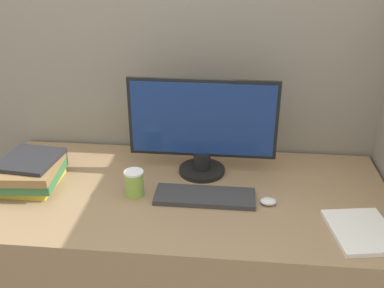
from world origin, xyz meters
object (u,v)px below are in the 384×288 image
Objects in this scene: keyboard at (205,197)px; book_stack at (32,172)px; coffee_cup at (134,183)px; mouse at (268,201)px; monitor at (202,129)px.

book_stack is (-0.71, 0.04, 0.05)m from keyboard.
coffee_cup is (-0.28, -0.00, 0.04)m from keyboard.
mouse is at bearing -1.32° from coffee_cup.
mouse is at bearing -3.19° from keyboard.
coffee_cup is 0.44m from book_stack.
keyboard is at bearing 0.32° from coffee_cup.
keyboard is 6.11× the size of mouse.
book_stack is at bearing 175.09° from coffee_cup.
monitor reaches higher than keyboard.
mouse is (0.25, -0.01, 0.00)m from keyboard.
monitor is at bearing 97.74° from keyboard.
monitor is 9.68× the size of mouse.
monitor reaches higher than mouse.
keyboard is 0.25m from mouse.
mouse is 0.21× the size of book_stack.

